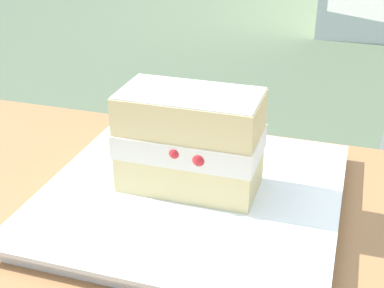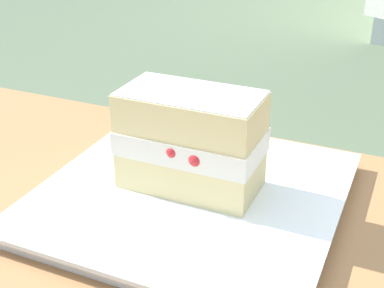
% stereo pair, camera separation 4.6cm
% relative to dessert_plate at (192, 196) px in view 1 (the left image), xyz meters
% --- Properties ---
extents(dessert_plate, '(0.26, 0.26, 0.02)m').
position_rel_dessert_plate_xyz_m(dessert_plate, '(0.00, 0.00, 0.00)').
color(dessert_plate, white).
rests_on(dessert_plate, patio_table).
extents(cake_slice, '(0.12, 0.07, 0.09)m').
position_rel_dessert_plate_xyz_m(cake_slice, '(0.00, -0.01, 0.05)').
color(cake_slice, '#EAD18C').
rests_on(cake_slice, dessert_plate).
extents(dessert_fork, '(0.14, 0.12, 0.01)m').
position_rel_dessert_plate_xyz_m(dessert_fork, '(0.07, -0.10, -0.00)').
color(dessert_fork, silver).
rests_on(dessert_fork, patio_table).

